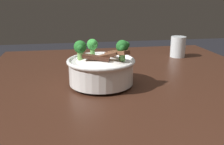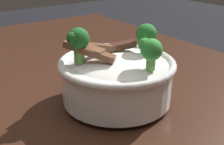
# 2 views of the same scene
# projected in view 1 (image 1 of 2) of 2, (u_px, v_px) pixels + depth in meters

# --- Properties ---
(dining_table) EXTENTS (1.24, 0.99, 0.78)m
(dining_table) POSITION_uv_depth(u_px,v_px,m) (137.00, 125.00, 0.75)
(dining_table) COLOR #381E14
(dining_table) RESTS_ON ground
(rice_bowl) EXTENTS (0.21, 0.21, 0.14)m
(rice_bowl) POSITION_uv_depth(u_px,v_px,m) (101.00, 67.00, 0.76)
(rice_bowl) COLOR white
(rice_bowl) RESTS_ON dining_table
(drinking_glass) EXTENTS (0.07, 0.07, 0.09)m
(drinking_glass) POSITION_uv_depth(u_px,v_px,m) (178.00, 48.00, 1.11)
(drinking_glass) COLOR white
(drinking_glass) RESTS_ON dining_table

